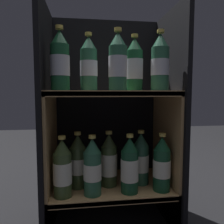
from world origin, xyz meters
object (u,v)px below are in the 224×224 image
bottle_lower_front_3 (162,165)px  bottle_lower_back_1 (109,161)px  bottle_upper_front_1 (118,63)px  bottle_upper_front_2 (160,64)px  bottle_upper_back_0 (89,65)px  bottle_lower_back_0 (78,162)px  bottle_lower_front_1 (92,168)px  bottle_lower_front_2 (130,166)px  bottle_upper_front_0 (60,62)px  bottle_lower_back_2 (141,160)px  bottle_lower_front_0 (62,170)px  bottle_upper_back_1 (134,66)px

bottle_lower_front_3 → bottle_lower_back_1: (-0.23, 0.09, -0.00)m
bottle_upper_front_1 → bottle_upper_front_2: 0.18m
bottle_upper_front_1 → bottle_lower_back_1: bearing=108.0°
bottle_upper_back_0 → bottle_lower_back_1: bearing=-0.0°
bottle_upper_front_2 → bottle_lower_back_0: bearing=166.4°
bottle_lower_front_1 → bottle_lower_front_3: 0.31m
bottle_lower_front_2 → bottle_lower_back_0: 0.24m
bottle_upper_back_0 → bottle_lower_front_3: 0.55m
bottle_lower_back_1 → bottle_upper_front_1: bearing=-72.0°
bottle_upper_front_0 → bottle_lower_front_1: 0.46m
bottle_upper_back_0 → bottle_lower_front_2: bearing=-26.6°
bottle_upper_front_2 → bottle_lower_front_1: 0.53m
bottle_lower_back_2 → bottle_lower_front_2: bearing=-130.5°
bottle_lower_back_0 → bottle_lower_back_1: 0.14m
bottle_lower_front_2 → bottle_lower_back_1: size_ratio=1.00×
bottle_lower_front_0 → bottle_lower_front_1: 0.13m
bottle_upper_back_0 → bottle_lower_front_2: (0.17, -0.09, -0.44)m
bottle_upper_front_0 → bottle_upper_back_0: same height
bottle_lower_front_2 → bottle_lower_front_3: size_ratio=1.00×
bottle_lower_front_2 → bottle_upper_back_1: bearing=66.0°
bottle_upper_front_0 → bottle_lower_back_0: bearing=53.2°
bottle_upper_back_0 → bottle_lower_front_0: bottle_upper_back_0 is taller
bottle_lower_front_0 → bottle_lower_front_3: bearing=0.0°
bottle_upper_front_2 → bottle_lower_front_2: bearing=180.0°
bottle_lower_back_0 → bottle_lower_back_2: same height
bottle_upper_front_2 → bottle_lower_back_0: bottle_upper_front_2 is taller
bottle_lower_front_2 → bottle_lower_back_0: same height
bottle_upper_back_1 → bottle_lower_front_3: size_ratio=1.00×
bottle_upper_front_1 → bottle_lower_back_0: size_ratio=1.00×
bottle_upper_front_1 → bottle_lower_back_2: bottle_upper_front_1 is taller
bottle_upper_front_2 → bottle_lower_front_2: (-0.13, 0.00, -0.44)m
bottle_lower_front_3 → bottle_lower_back_2: (-0.07, 0.09, -0.00)m
bottle_lower_back_2 → bottle_upper_front_0: bearing=-166.7°
bottle_lower_front_1 → bottle_lower_front_2: bearing=0.0°
bottle_lower_front_0 → bottle_lower_front_3: 0.43m
bottle_upper_front_0 → bottle_upper_back_1: 0.34m
bottle_lower_front_1 → bottle_lower_back_2: same height
bottle_upper_back_0 → bottle_lower_back_0: bearing=180.0°
bottle_upper_back_0 → bottle_lower_front_3: size_ratio=1.00×
bottle_upper_front_0 → bottle_lower_back_2: size_ratio=1.00×
bottle_upper_back_1 → bottle_lower_back_0: 0.51m
bottle_lower_front_1 → bottle_lower_front_2: same height
bottle_lower_back_1 → bottle_lower_front_3: bearing=-20.6°
bottle_upper_front_0 → bottle_upper_back_1: (0.33, 0.09, -0.00)m
bottle_upper_front_2 → bottle_lower_front_0: size_ratio=1.00×
bottle_upper_front_0 → bottle_lower_back_1: (0.21, 0.09, -0.44)m
bottle_upper_back_1 → bottle_lower_front_0: (-0.33, -0.09, -0.44)m
bottle_upper_back_0 → bottle_lower_back_0: (-0.05, 0.00, -0.44)m
bottle_lower_front_1 → bottle_lower_back_0: (-0.06, 0.09, -0.00)m
bottle_upper_back_1 → bottle_lower_front_3: bottle_upper_back_1 is taller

